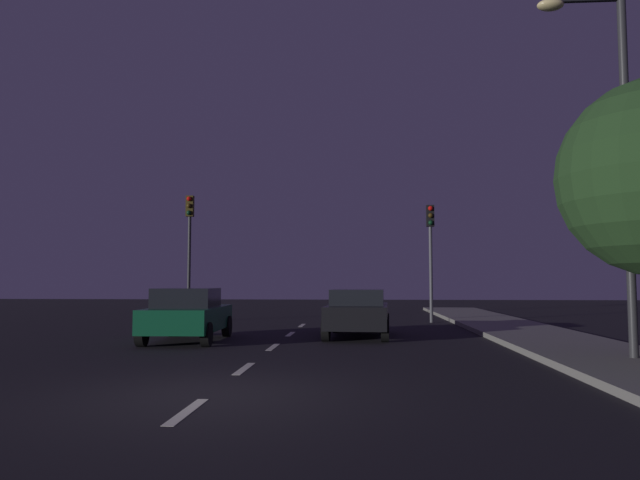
{
  "coord_description": "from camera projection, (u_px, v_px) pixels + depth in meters",
  "views": [
    {
      "loc": [
        2.26,
        -8.89,
        1.69
      ],
      "look_at": [
        0.67,
        14.46,
        3.34
      ],
      "focal_mm": 33.21,
      "sensor_mm": 36.0,
      "label": 1
    }
  ],
  "objects": [
    {
      "name": "sidewalk_curb_right",
      "position": [
        563.0,
        344.0,
        15.35
      ],
      "size": [
        3.0,
        40.0,
        0.15
      ],
      "primitive_type": "cube",
      "color": "gray",
      "rests_on": "ground_plane"
    },
    {
      "name": "lane_stripe_third",
      "position": [
        273.0,
        347.0,
        15.25
      ],
      "size": [
        0.16,
        1.6,
        0.01
      ],
      "primitive_type": "cube",
      "color": "silver",
      "rests_on": "ground_plane"
    },
    {
      "name": "street_lamp_right",
      "position": [
        613.0,
        140.0,
        12.32
      ],
      "size": [
        1.83,
        0.36,
        7.78
      ],
      "color": "#2D2D30",
      "rests_on": "ground_plane"
    },
    {
      "name": "lane_stripe_nearest",
      "position": [
        187.0,
        411.0,
        7.69
      ],
      "size": [
        0.16,
        1.6,
        0.01
      ],
      "primitive_type": "cube",
      "color": "silver",
      "rests_on": "ground_plane"
    },
    {
      "name": "traffic_signal_right",
      "position": [
        431.0,
        240.0,
        24.65
      ],
      "size": [
        0.32,
        0.38,
        4.89
      ],
      "color": "#4C4C51",
      "rests_on": "ground_plane"
    },
    {
      "name": "car_stopped_ahead",
      "position": [
        358.0,
        312.0,
        18.15
      ],
      "size": [
        2.07,
        4.25,
        1.45
      ],
      "color": "black",
      "rests_on": "ground_plane"
    },
    {
      "name": "lane_stripe_second",
      "position": [
        244.0,
        369.0,
        11.47
      ],
      "size": [
        0.16,
        1.6,
        0.01
      ],
      "primitive_type": "cube",
      "color": "silver",
      "rests_on": "ground_plane"
    },
    {
      "name": "lane_stripe_fourth",
      "position": [
        290.0,
        334.0,
        19.03
      ],
      "size": [
        0.16,
        1.6,
        0.01
      ],
      "primitive_type": "cube",
      "color": "silver",
      "rests_on": "ground_plane"
    },
    {
      "name": "traffic_signal_left",
      "position": [
        189.0,
        234.0,
        25.37
      ],
      "size": [
        0.32,
        0.38,
        5.38
      ],
      "color": "#2D2D30",
      "rests_on": "ground_plane"
    },
    {
      "name": "lane_stripe_fifth",
      "position": [
        302.0,
        325.0,
        22.82
      ],
      "size": [
        0.16,
        1.6,
        0.01
      ],
      "primitive_type": "cube",
      "color": "silver",
      "rests_on": "ground_plane"
    },
    {
      "name": "car_adjacent_lane",
      "position": [
        188.0,
        314.0,
        16.76
      ],
      "size": [
        2.05,
        4.03,
        1.5
      ],
      "color": "#0F4C2D",
      "rests_on": "ground_plane"
    },
    {
      "name": "ground_plane",
      "position": [
        276.0,
        345.0,
        15.85
      ],
      "size": [
        80.0,
        80.0,
        0.0
      ],
      "primitive_type": "plane",
      "color": "black"
    }
  ]
}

